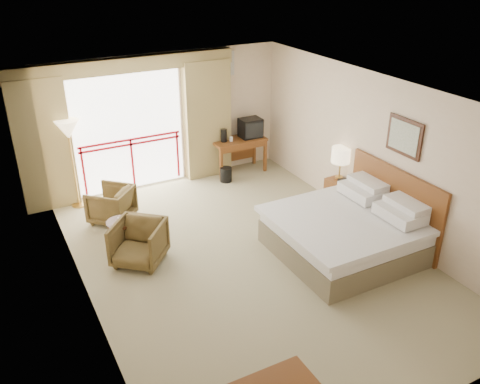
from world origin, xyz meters
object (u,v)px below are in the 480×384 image
tv (251,128)px  side_table (121,230)px  wastebasket (226,174)px  desk (237,146)px  armchair_far (113,220)px  table_lamp (341,156)px  bed (346,233)px  floor_lamp (68,133)px  armchair_near (141,262)px  nightstand (339,194)px

tv → side_table: size_ratio=0.91×
tv → wastebasket: (-0.78, -0.33, -0.82)m
desk → wastebasket: 0.76m
desk → armchair_far: desk is taller
table_lamp → bed: bearing=-123.0°
side_table → bed: bearing=-29.9°
desk → wastebasket: desk is taller
floor_lamp → table_lamp: bearing=-28.2°
armchair_near → floor_lamp: bearing=141.0°
desk → armchair_far: size_ratio=1.64×
bed → wastebasket: bed is taller
bed → tv: 3.81m
armchair_far → floor_lamp: 1.78m
desk → armchair_near: desk is taller
wastebasket → floor_lamp: bearing=173.7°
table_lamp → side_table: (-4.10, 0.44, -0.70)m
armchair_near → wastebasket: bearing=80.0°
bed → table_lamp: 1.80m
table_lamp → armchair_far: 4.38m
tv → armchair_far: size_ratio=0.64×
nightstand → wastebasket: bearing=120.9°
nightstand → table_lamp: 0.77m
wastebasket → floor_lamp: size_ratio=0.18×
armchair_far → armchair_near: 1.55m
nightstand → side_table: 4.13m
tv → wastebasket: size_ratio=1.47×
wastebasket → side_table: size_ratio=0.62×
table_lamp → desk: table_lamp is taller
nightstand → table_lamp: bearing=87.2°
wastebasket → side_table: bearing=-149.6°
bed → armchair_far: 4.22m
nightstand → tv: tv is taller
nightstand → armchair_near: 3.98m
nightstand → floor_lamp: 5.17m
bed → table_lamp: size_ratio=3.42×
desk → tv: (0.30, -0.06, 0.38)m
desk → bed: bearing=-87.8°
wastebasket → armchair_far: size_ratio=0.44×
floor_lamp → nightstand: bearing=-28.7°
desk → tv: 0.48m
armchair_far → side_table: bearing=37.6°
armchair_far → nightstand: bearing=112.6°
desk → tv: bearing=-8.9°
armchair_near → floor_lamp: size_ratio=0.45×
table_lamp → side_table: table_lamp is taller
nightstand → side_table: (-4.10, 0.49, 0.06)m
table_lamp → desk: bearing=110.7°
floor_lamp → desk: bearing=0.8°
nightstand → desk: desk is taller
bed → side_table: size_ratio=4.21×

